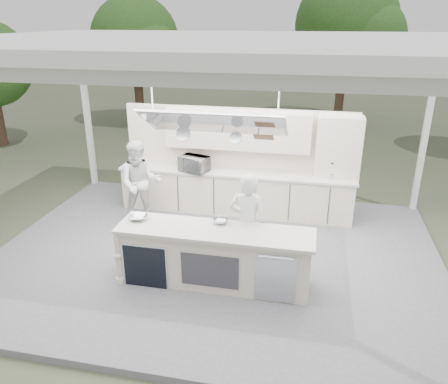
% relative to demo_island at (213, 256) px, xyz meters
% --- Properties ---
extents(ground, '(90.00, 90.00, 0.00)m').
position_rel_demo_island_xyz_m(ground, '(-0.18, 0.91, -0.60)').
color(ground, '#434831').
rests_on(ground, ground).
extents(stage_deck, '(8.00, 6.00, 0.12)m').
position_rel_demo_island_xyz_m(stage_deck, '(-0.18, 0.91, -0.54)').
color(stage_deck, slate).
rests_on(stage_deck, ground).
extents(tent, '(8.20, 6.20, 3.86)m').
position_rel_demo_island_xyz_m(tent, '(-0.18, 0.90, 3.11)').
color(tent, white).
rests_on(tent, ground).
extents(demo_island, '(3.10, 0.79, 0.95)m').
position_rel_demo_island_xyz_m(demo_island, '(0.00, 0.00, 0.00)').
color(demo_island, silver).
rests_on(demo_island, stage_deck).
extents(back_counter, '(5.08, 0.72, 0.95)m').
position_rel_demo_island_xyz_m(back_counter, '(-0.18, 2.81, 0.00)').
color(back_counter, silver).
rests_on(back_counter, stage_deck).
extents(back_wall_unit, '(5.05, 0.48, 2.25)m').
position_rel_demo_island_xyz_m(back_wall_unit, '(0.27, 3.03, 0.98)').
color(back_wall_unit, silver).
rests_on(back_wall_unit, stage_deck).
extents(tree_cluster, '(19.55, 9.40, 5.85)m').
position_rel_demo_island_xyz_m(tree_cluster, '(-0.34, 10.68, 2.69)').
color(tree_cluster, '#443122').
rests_on(tree_cluster, ground).
extents(head_chef, '(0.69, 0.50, 1.75)m').
position_rel_demo_island_xyz_m(head_chef, '(0.47, 0.46, 0.40)').
color(head_chef, silver).
rests_on(head_chef, stage_deck).
extents(sous_chef, '(1.03, 0.92, 1.77)m').
position_rel_demo_island_xyz_m(sous_chef, '(-1.96, 1.86, 0.41)').
color(sous_chef, silver).
rests_on(sous_chef, stage_deck).
extents(toaster_oven, '(0.69, 0.56, 0.33)m').
position_rel_demo_island_xyz_m(toaster_oven, '(-1.04, 2.61, 0.64)').
color(toaster_oven, '#B5B7BC').
rests_on(toaster_oven, back_counter).
extents(bowl_large, '(0.33, 0.33, 0.07)m').
position_rel_demo_island_xyz_m(bowl_large, '(-1.28, 0.11, 0.51)').
color(bowl_large, silver).
rests_on(bowl_large, demo_island).
extents(bowl_small, '(0.26, 0.26, 0.08)m').
position_rel_demo_island_xyz_m(bowl_small, '(0.06, 0.26, 0.51)').
color(bowl_small, silver).
rests_on(bowl_small, demo_island).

